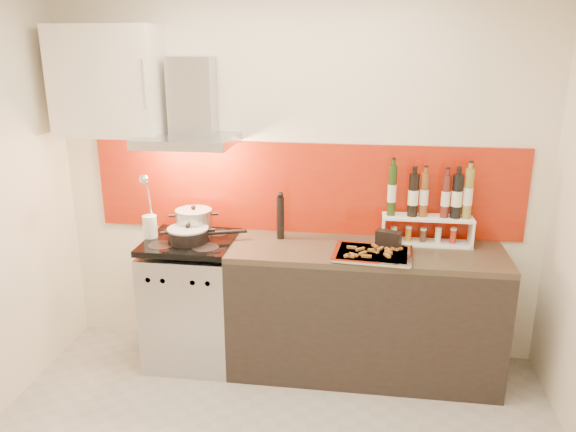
% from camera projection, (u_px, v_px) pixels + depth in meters
% --- Properties ---
extents(back_wall, '(3.40, 0.02, 2.60)m').
position_uv_depth(back_wall, '(297.00, 177.00, 3.92)').
color(back_wall, silver).
rests_on(back_wall, ground).
extents(backsplash, '(3.00, 0.02, 0.64)m').
position_uv_depth(backsplash, '(304.00, 188.00, 3.92)').
color(backsplash, '#9F2808').
rests_on(backsplash, back_wall).
extents(range_stove, '(0.60, 0.60, 0.91)m').
position_uv_depth(range_stove, '(193.00, 301.00, 3.98)').
color(range_stove, '#B7B7BA').
rests_on(range_stove, ground).
extents(counter, '(1.80, 0.60, 0.90)m').
position_uv_depth(counter, '(364.00, 311.00, 3.81)').
color(counter, black).
rests_on(counter, ground).
extents(range_hood, '(0.62, 0.50, 0.61)m').
position_uv_depth(range_hood, '(190.00, 114.00, 3.73)').
color(range_hood, '#B7B7BA').
rests_on(range_hood, back_wall).
extents(upper_cabinet, '(0.70, 0.35, 0.72)m').
position_uv_depth(upper_cabinet, '(108.00, 81.00, 3.73)').
color(upper_cabinet, '#EFE3D0').
rests_on(upper_cabinet, back_wall).
extents(stock_pot, '(0.25, 0.25, 0.22)m').
position_uv_depth(stock_pot, '(194.00, 222.00, 3.89)').
color(stock_pot, '#B7B7BA').
rests_on(stock_pot, range_stove).
extents(saute_pan, '(0.52, 0.28, 0.13)m').
position_uv_depth(saute_pan, '(189.00, 235.00, 3.77)').
color(saute_pan, black).
rests_on(saute_pan, range_stove).
extents(utensil_jar, '(0.10, 0.15, 0.47)m').
position_uv_depth(utensil_jar, '(149.00, 220.00, 3.83)').
color(utensil_jar, silver).
rests_on(utensil_jar, range_stove).
extents(pepper_mill, '(0.05, 0.05, 0.33)m').
position_uv_depth(pepper_mill, '(280.00, 216.00, 3.83)').
color(pepper_mill, black).
rests_on(pepper_mill, counter).
extents(step_shelf, '(0.60, 0.16, 0.53)m').
position_uv_depth(step_shelf, '(431.00, 209.00, 3.70)').
color(step_shelf, white).
rests_on(step_shelf, counter).
extents(caddy_box, '(0.17, 0.12, 0.14)m').
position_uv_depth(caddy_box, '(388.00, 241.00, 3.65)').
color(caddy_box, black).
rests_on(caddy_box, counter).
extents(baking_tray, '(0.52, 0.42, 0.03)m').
position_uv_depth(baking_tray, '(373.00, 254.00, 3.56)').
color(baking_tray, silver).
rests_on(baking_tray, counter).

